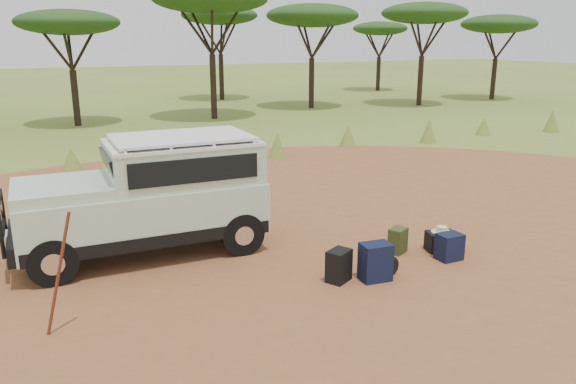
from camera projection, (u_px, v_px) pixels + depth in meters
name	position (u px, v px, depth m)	size (l,w,h in m)	color
ground	(321.00, 271.00, 9.10)	(140.00, 140.00, 0.00)	olive
dirt_clearing	(321.00, 271.00, 9.10)	(23.00, 23.00, 0.01)	brown
grass_fringe	(185.00, 151.00, 16.60)	(36.60, 1.60, 0.90)	olive
acacia_treeline	(128.00, 10.00, 25.38)	(46.70, 13.20, 6.26)	black
safari_vehicle	(151.00, 199.00, 9.64)	(4.26, 1.75, 2.04)	#B2CFB1
walking_staff	(58.00, 275.00, 6.95)	(0.04, 0.04, 1.68)	maroon
backpack_black	(339.00, 266.00, 8.66)	(0.37, 0.28, 0.51)	black
backpack_navy	(375.00, 262.00, 8.69)	(0.46, 0.33, 0.60)	black
backpack_olive	(398.00, 241.00, 9.81)	(0.33, 0.24, 0.45)	#33431E
duffel_navy	(449.00, 247.00, 9.51)	(0.41, 0.31, 0.46)	black
hard_case	(441.00, 242.00, 9.92)	(0.49, 0.35, 0.35)	black
stuff_sack	(384.00, 263.00, 8.99)	(0.34, 0.34, 0.34)	black
safari_hat	(442.00, 230.00, 9.86)	(0.37, 0.37, 0.11)	beige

